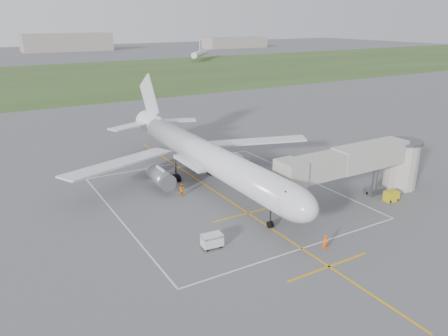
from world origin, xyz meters
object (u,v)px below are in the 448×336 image
ramp_worker_wing (182,190)px  airliner (206,156)px  baggage_cart (212,241)px  jet_bridge (365,163)px  ramp_worker_nose (325,243)px  gpu_unit (391,196)px

ramp_worker_wing → airliner: bearing=-95.6°
airliner → baggage_cart: (-7.85, -15.86, -3.63)m
jet_bridge → ramp_worker_wing: jet_bridge is taller
ramp_worker_wing → ramp_worker_nose: bearing=171.5°
gpu_unit → ramp_worker_nose: bearing=-155.4°
airliner → ramp_worker_nose: bearing=-85.4°
baggage_cart → ramp_worker_nose: size_ratio=1.30×
jet_bridge → airliner: bearing=137.8°
airliner → ramp_worker_nose: size_ratio=27.08×
baggage_cart → ramp_worker_wing: 14.58m
ramp_worker_wing → jet_bridge: bearing=-147.5°
baggage_cart → jet_bridge: bearing=8.7°
gpu_unit → ramp_worker_nose: 17.06m
airliner → jet_bridge: (15.72, -14.25, 0.35)m
gpu_unit → ramp_worker_wing: size_ratio=1.13×
baggage_cart → ramp_worker_nose: 11.56m
gpu_unit → airliner: bearing=143.6°
jet_bridge → baggage_cart: (-23.57, -1.61, -3.98)m
gpu_unit → baggage_cart: size_ratio=0.85×
ramp_worker_nose → ramp_worker_wing: bearing=116.5°
airliner → ramp_worker_wing: 6.00m
gpu_unit → ramp_worker_nose: (-16.26, -5.18, 0.20)m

